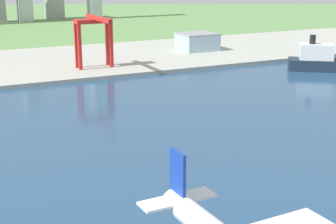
{
  "coord_description": "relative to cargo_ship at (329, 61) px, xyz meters",
  "views": [
    {
      "loc": [
        -60.03,
        107.64,
        71.54
      ],
      "look_at": [
        7.98,
        245.41,
        27.76
      ],
      "focal_mm": 54.9,
      "sensor_mm": 36.0,
      "label": 1
    }
  ],
  "objects": [
    {
      "name": "water_bay",
      "position": [
        -200.77,
        -138.73,
        -6.87
      ],
      "size": [
        840.0,
        360.0,
        0.15
      ],
      "primitive_type": "cube",
      "color": "navy",
      "rests_on": "ground"
    },
    {
      "name": "port_crane_red",
      "position": [
        -149.02,
        70.21,
        22.29
      ],
      "size": [
        25.24,
        46.85,
        36.54
      ],
      "color": "red",
      "rests_on": "industrial_pier"
    },
    {
      "name": "cargo_ship",
      "position": [
        0.0,
        0.0,
        0.0
      ],
      "size": [
        61.64,
        50.93,
        24.9
      ],
      "color": "#192838",
      "rests_on": "water_bay"
    },
    {
      "name": "ground_plane",
      "position": [
        -200.77,
        -78.73,
        -6.94
      ],
      "size": [
        2400.0,
        2400.0,
        0.0
      ],
      "primitive_type": "plane",
      "color": "#5F8A4D"
    },
    {
      "name": "industrial_pier",
      "position": [
        -200.77,
        111.27,
        -5.69
      ],
      "size": [
        840.0,
        140.0,
        2.5
      ],
      "primitive_type": "cube",
      "color": "#A3A59A",
      "rests_on": "ground"
    },
    {
      "name": "warehouse_annex",
      "position": [
        -45.68,
        108.5,
        2.78
      ],
      "size": [
        30.84,
        27.38,
        14.41
      ],
      "color": "#99BCD1",
      "rests_on": "industrial_pier"
    }
  ]
}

